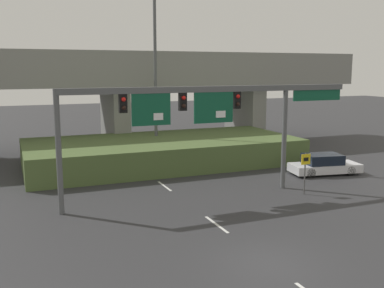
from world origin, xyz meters
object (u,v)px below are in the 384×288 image
object	(u,v)px
signal_gantry	(204,107)
parked_sedan_near_right	(324,165)
speed_limit_sign	(305,168)
highway_light_pole_near	(155,47)

from	to	relation	value
signal_gantry	parked_sedan_near_right	distance (m)	10.98
speed_limit_sign	parked_sedan_near_right	size ratio (longest dim) A/B	0.48
speed_limit_sign	parked_sedan_near_right	bearing A→B (deg)	40.55
parked_sedan_near_right	speed_limit_sign	bearing A→B (deg)	-129.79
highway_light_pole_near	parked_sedan_near_right	world-z (taller)	highway_light_pole_near
highway_light_pole_near	parked_sedan_near_right	xyz separation A→B (m)	(9.03, -9.12, -8.11)
signal_gantry	parked_sedan_near_right	bearing A→B (deg)	11.83
speed_limit_sign	parked_sedan_near_right	xyz separation A→B (m)	(4.29, 3.67, -0.93)
signal_gantry	speed_limit_sign	distance (m)	6.75
highway_light_pole_near	parked_sedan_near_right	bearing A→B (deg)	-45.27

